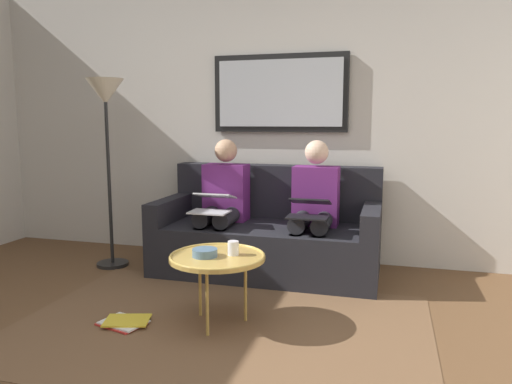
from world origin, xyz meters
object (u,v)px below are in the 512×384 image
coffee_table (217,258)px  standing_lamp (106,113)px  bowl (205,253)px  laptop_black (309,208)px  framed_mirror (280,93)px  laptop_silver (213,203)px  person_right (223,201)px  couch (269,235)px  person_left (314,205)px  cup (233,248)px  magazine_stack (124,322)px

coffee_table → standing_lamp: bearing=-34.9°
bowl → standing_lamp: standing_lamp is taller
laptop_black → coffee_table: bearing=64.4°
framed_mirror → coffee_table: size_ratio=2.05×
laptop_black → laptop_silver: size_ratio=0.92×
person_right → standing_lamp: bearing=11.3°
couch → person_right: bearing=9.6°
person_left → laptop_silver: 0.84m
cup → person_left: person_left is taller
coffee_table → laptop_black: bearing=-115.6°
couch → coffee_table: bearing=88.6°
couch → coffee_table: 1.22m
couch → bowl: 1.27m
couch → laptop_silver: 0.60m
framed_mirror → bowl: bearing=86.6°
laptop_black → person_left: bearing=-90.0°
couch → framed_mirror: (0.00, -0.39, 1.24)m
person_left → laptop_silver: bearing=16.7°
cup → laptop_black: bearing=-111.5°
cup → laptop_silver: bearing=-61.8°
person_right → laptop_silver: size_ratio=3.18×
laptop_black → bowl: bearing=62.1°
coffee_table → laptop_black: size_ratio=1.85×
person_right → framed_mirror: bearing=-131.3°
laptop_silver → standing_lamp: (0.99, -0.04, 0.74)m
laptop_silver → person_right: bearing=-90.0°
cup → standing_lamp: (1.46, -0.91, 0.87)m
bowl → cup: bearing=-152.8°
couch → laptop_black: couch is taller
cup → standing_lamp: bearing=-31.9°
coffee_table → framed_mirror: bearing=-91.1°
bowl → person_left: person_left is taller
bowl → laptop_silver: size_ratio=0.44×
standing_lamp → laptop_silver: bearing=177.5°
standing_lamp → laptop_black: bearing=178.5°
coffee_table → laptop_silver: laptop_silver is taller
person_right → standing_lamp: size_ratio=0.69×
person_right → standing_lamp: (0.99, 0.20, 0.76)m
coffee_table → magazine_stack: (0.57, 0.18, -0.42)m
bowl → magazine_stack: 0.70m
bowl → person_right: 1.23m
cup → magazine_stack: (0.67, 0.22, -0.48)m
couch → laptop_black: (-0.40, 0.31, 0.31)m
person_left → framed_mirror: bearing=-48.7°
coffee_table → standing_lamp: 1.90m
cup → laptop_silver: 0.99m
person_left → magazine_stack: person_left is taller
framed_mirror → standing_lamp: framed_mirror is taller
framed_mirror → bowl: framed_mirror is taller
magazine_stack → cup: bearing=-161.7°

